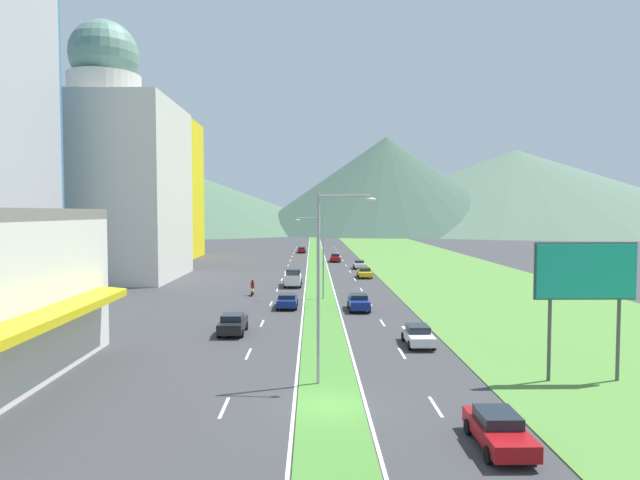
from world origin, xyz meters
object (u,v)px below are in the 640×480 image
at_px(car_9, 302,250).
at_px(pickup_truck_0, 293,278).
at_px(street_lamp_near, 324,276).
at_px(car_3, 359,264).
at_px(motorcycle_rider, 253,289).
at_px(billboard_roadside, 586,277).
at_px(car_4, 499,430).
at_px(car_2, 287,300).
at_px(car_8, 359,302).
at_px(car_0, 418,335).
at_px(car_1, 233,323).
at_px(car_5, 365,273).
at_px(street_lamp_mid, 320,252).
at_px(car_7, 335,258).

relative_size(car_9, pickup_truck_0, 0.83).
xyz_separation_m(street_lamp_near, car_3, (7.16, 60.97, -5.23)).
xyz_separation_m(pickup_truck_0, motorcycle_rider, (-4.28, -7.93, -0.24)).
xyz_separation_m(billboard_roadside, car_4, (-7.58, -8.33, -5.11)).
distance_m(car_2, car_8, 7.05).
relative_size(street_lamp_near, car_0, 2.49).
bearing_deg(car_2, car_3, -15.50).
xyz_separation_m(billboard_roadside, pickup_truck_0, (-17.46, 39.62, -4.86)).
bearing_deg(car_1, motorcycle_rider, 1.74).
relative_size(street_lamp_near, car_3, 2.53).
xyz_separation_m(car_0, car_4, (-0.04, -16.77, 0.01)).
distance_m(street_lamp_near, car_1, 15.19).
distance_m(car_5, motorcycle_rider, 21.81).
relative_size(billboard_roadside, pickup_truck_0, 1.44).
bearing_deg(car_3, car_5, -1.43).
relative_size(street_lamp_mid, car_3, 2.16).
xyz_separation_m(street_lamp_mid, car_1, (-6.98, -16.64, -4.37)).
bearing_deg(street_lamp_mid, motorcycle_rider, 160.08).
distance_m(car_5, car_8, 26.10).
bearing_deg(car_4, street_lamp_near, -139.92).
bearing_deg(car_9, car_3, -163.88).
xyz_separation_m(street_lamp_mid, car_8, (3.62, -6.65, -4.38)).
xyz_separation_m(billboard_roadside, car_5, (-7.51, 48.22, -5.11)).
height_order(billboard_roadside, car_4, billboard_roadside).
xyz_separation_m(car_4, pickup_truck_0, (-9.88, 47.95, 0.25)).
bearing_deg(car_7, car_0, 2.75).
height_order(car_1, motorcycle_rider, motorcycle_rider).
bearing_deg(car_9, car_1, 177.47).
relative_size(street_lamp_mid, car_5, 2.14).
bearing_deg(car_3, car_8, -4.99).
bearing_deg(car_1, car_3, -16.08).
distance_m(car_2, car_5, 26.48).
relative_size(street_lamp_mid, motorcycle_rider, 4.45).
height_order(billboard_roadside, car_3, billboard_roadside).
xyz_separation_m(street_lamp_near, car_9, (-3.09, 96.44, -5.24)).
bearing_deg(motorcycle_rider, pickup_truck_0, -28.39).
distance_m(car_3, car_9, 36.92).
distance_m(street_lamp_mid, car_7, 44.90).
bearing_deg(motorcycle_rider, street_lamp_mid, -109.92).
distance_m(billboard_roadside, motorcycle_rider, 38.77).
xyz_separation_m(car_0, car_2, (-9.92, 15.24, 0.01)).
relative_size(car_0, motorcycle_rider, 2.09).
height_order(car_3, car_4, car_4).
xyz_separation_m(car_7, pickup_truck_0, (-6.79, -33.88, 0.20)).
bearing_deg(car_0, car_2, -146.92).
distance_m(street_lamp_mid, car_0, 22.00).
bearing_deg(car_3, street_lamp_near, -6.70).
xyz_separation_m(street_lamp_mid, car_0, (6.63, -20.51, -4.44)).
height_order(street_lamp_mid, car_4, street_lamp_mid).
bearing_deg(car_4, car_8, -174.45).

